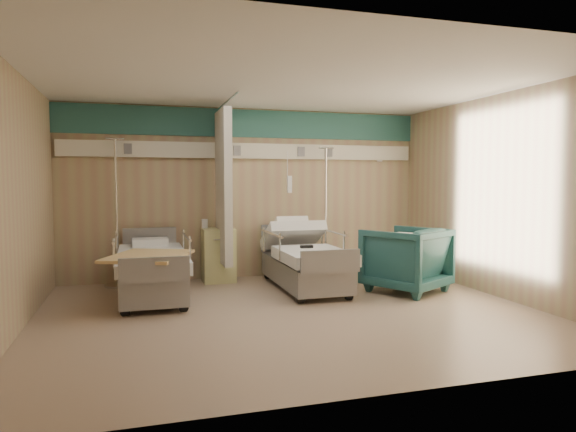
{
  "coord_description": "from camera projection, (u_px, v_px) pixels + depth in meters",
  "views": [
    {
      "loc": [
        -1.78,
        -5.9,
        1.62
      ],
      "look_at": [
        0.14,
        0.6,
        1.14
      ],
      "focal_mm": 32.0,
      "sensor_mm": 36.0,
      "label": 1
    }
  ],
  "objects": [
    {
      "name": "bedside_cabinet",
      "position": [
        218.0,
        255.0,
        8.18
      ],
      "size": [
        0.5,
        0.48,
        0.85
      ],
      "primitive_type": "cube",
      "color": "#D3D184",
      "rests_on": "ground"
    },
    {
      "name": "room_walls",
      "position": [
        283.0,
        160.0,
        6.37
      ],
      "size": [
        6.04,
        5.04,
        2.82
      ],
      "color": "tan",
      "rests_on": "ground"
    },
    {
      "name": "visitor_armchair",
      "position": [
        406.0,
        259.0,
        7.44
      ],
      "size": [
        1.38,
        1.39,
        0.94
      ],
      "primitive_type": "imported",
      "rotation": [
        0.0,
        0.0,
        3.65
      ],
      "color": "#1F4E4F",
      "rests_on": "ground"
    },
    {
      "name": "white_cup",
      "position": [
        205.0,
        224.0,
        8.22
      ],
      "size": [
        0.12,
        0.12,
        0.15
      ],
      "primitive_type": "cylinder",
      "rotation": [
        0.0,
        0.0,
        0.29
      ],
      "color": "white",
      "rests_on": "bedside_cabinet"
    },
    {
      "name": "bed_left",
      "position": [
        152.0,
        275.0,
        7.03
      ],
      "size": [
        1.0,
        2.16,
        0.63
      ],
      "primitive_type": null,
      "color": "white",
      "rests_on": "ground"
    },
    {
      "name": "ground",
      "position": [
        291.0,
        313.0,
        6.26
      ],
      "size": [
        6.0,
        5.0,
        0.0
      ],
      "primitive_type": "cube",
      "color": "gray",
      "rests_on": "ground"
    },
    {
      "name": "iv_stand_left",
      "position": [
        118.0,
        256.0,
        7.8
      ],
      "size": [
        0.4,
        0.4,
        2.25
      ],
      "rotation": [
        0.0,
        0.0,
        0.18
      ],
      "color": "silver",
      "rests_on": "ground"
    },
    {
      "name": "call_remote",
      "position": [
        307.0,
        247.0,
        7.48
      ],
      "size": [
        0.18,
        0.08,
        0.04
      ],
      "primitive_type": "cube",
      "rotation": [
        0.0,
        0.0,
        -0.01
      ],
      "color": "black",
      "rests_on": "bed_right"
    },
    {
      "name": "toiletry_bag",
      "position": [
        224.0,
        225.0,
        8.16
      ],
      "size": [
        0.2,
        0.13,
        0.11
      ],
      "primitive_type": "cube",
      "rotation": [
        0.0,
        0.0,
        0.03
      ],
      "color": "black",
      "rests_on": "bedside_cabinet"
    },
    {
      "name": "tan_blanket",
      "position": [
        149.0,
        256.0,
        6.55
      ],
      "size": [
        1.24,
        1.37,
        0.04
      ],
      "primitive_type": "cube",
      "rotation": [
        0.0,
        0.0,
        -0.4
      ],
      "color": "tan",
      "rests_on": "bed_left"
    },
    {
      "name": "waffle_blanket",
      "position": [
        406.0,
        225.0,
        7.41
      ],
      "size": [
        0.81,
        0.8,
        0.07
      ],
      "primitive_type": "cube",
      "rotation": [
        0.0,
        0.0,
        3.76
      ],
      "color": "white",
      "rests_on": "visitor_armchair"
    },
    {
      "name": "iv_stand_right",
      "position": [
        325.0,
        250.0,
        8.67
      ],
      "size": [
        0.39,
        0.39,
        2.17
      ],
      "rotation": [
        0.0,
        0.0,
        0.42
      ],
      "color": "silver",
      "rests_on": "ground"
    },
    {
      "name": "bed_right",
      "position": [
        304.0,
        268.0,
        7.65
      ],
      "size": [
        1.0,
        2.16,
        0.63
      ],
      "primitive_type": null,
      "color": "white",
      "rests_on": "ground"
    }
  ]
}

